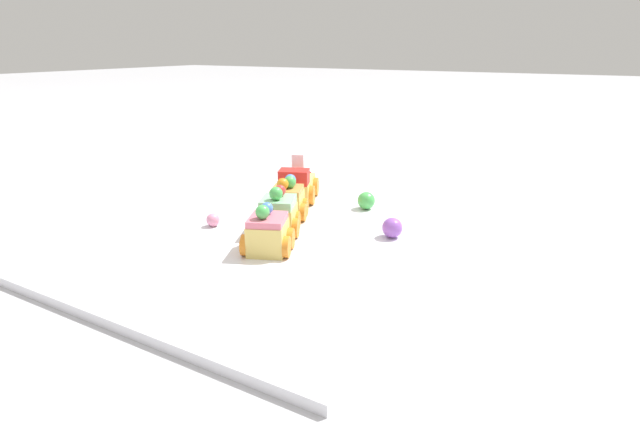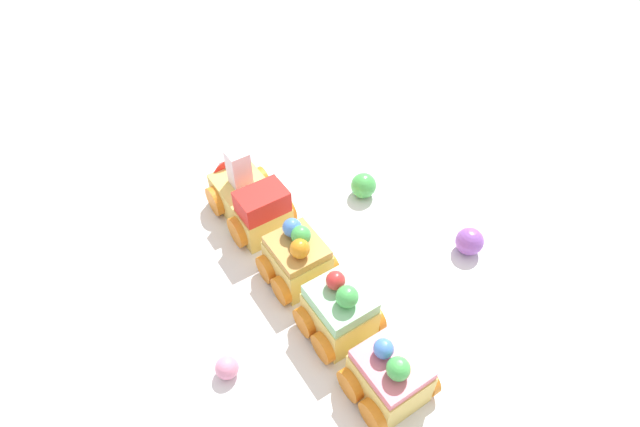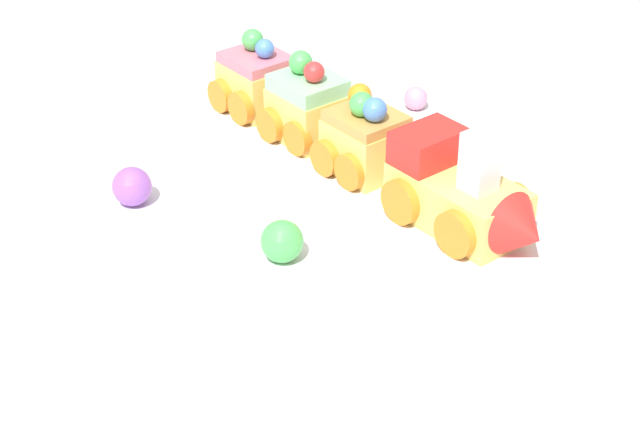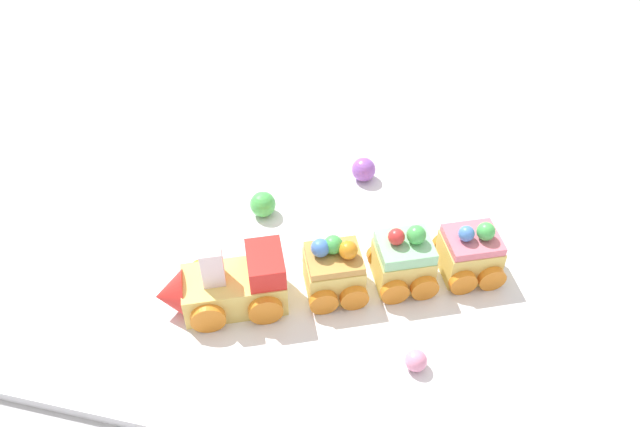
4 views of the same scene
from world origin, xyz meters
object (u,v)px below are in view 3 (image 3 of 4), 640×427
Objects in this scene: gumball_green at (282,241)px; cake_car_caramel at (366,140)px; cake_car_mint at (308,108)px; cake_car_strawberry at (257,81)px; gumball_purple at (132,186)px; cake_train_locomotive at (466,198)px; gumball_pink at (416,98)px.

cake_car_caramel is at bearing 138.09° from gumball_green.
cake_car_mint is 1.00× the size of cake_car_strawberry.
cake_car_caramel reaches higher than gumball_purple.
cake_car_caramel is 1.00× the size of cake_car_strawberry.
cake_car_caramel is at bearing 90.25° from gumball_purple.
cake_car_caramel reaches higher than gumball_green.
gumball_green is (0.10, -0.09, -0.01)m from cake_car_caramel.
cake_car_strawberry is (-0.23, -0.10, 0.00)m from cake_train_locomotive.
gumball_green is at bearing -43.83° from cake_car_mint.
gumball_pink is at bearing 81.19° from cake_car_mint.
gumball_pink is at bearing 117.71° from cake_car_caramel.
cake_car_mint reaches higher than gumball_purple.
cake_train_locomotive is at bearing -0.05° from cake_car_strawberry.
cake_car_mint is 3.96× the size of gumball_pink.
cake_train_locomotive is at bearing 66.20° from gumball_purple.
gumball_pink is (-0.09, 0.07, -0.02)m from cake_car_caramel.
gumball_pink is 0.70× the size of gumball_purple.
cake_car_caramel reaches higher than gumball_pink.
gumball_purple is (0.07, -0.15, -0.01)m from cake_car_mint.
gumball_purple is at bearing -138.97° from gumball_green.
gumball_purple is at bearing -112.84° from cake_car_caramel.
cake_car_caramel is 0.14m from cake_car_strawberry.
cake_train_locomotive is 1.65× the size of cake_car_strawberry.
cake_car_caramel is 0.12m from gumball_pink.
gumball_green is at bearing 41.03° from gumball_purple.
cake_car_mint is at bearing 113.76° from gumball_purple.
gumball_pink is at bearing 147.11° from cake_train_locomotive.
cake_train_locomotive reaches higher than gumball_purple.
cake_car_mint is 0.11m from gumball_pink.
cake_car_strawberry reaches higher than gumball_pink.
cake_car_strawberry is 0.24m from gumball_green.
gumball_green is 0.13m from gumball_purple.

